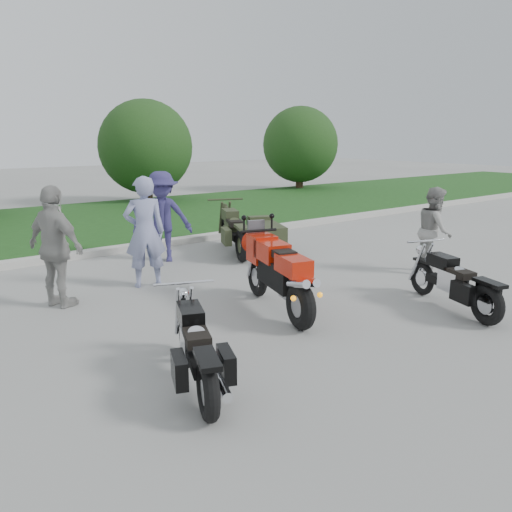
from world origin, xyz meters
TOP-DOWN VIEW (x-y plane):
  - ground at (0.00, 0.00)m, footprint 80.00×80.00m
  - curb at (0.00, 6.00)m, footprint 60.00×0.30m
  - grass_strip at (0.00, 10.15)m, footprint 60.00×8.00m
  - tree_mid_right at (4.00, 13.50)m, footprint 3.60×3.60m
  - tree_far_right at (12.00, 13.50)m, footprint 3.60×3.60m
  - sportbike_red at (0.18, 0.70)m, footprint 0.82×2.24m
  - cruiser_left at (-1.99, -0.60)m, footprint 0.85×1.97m
  - cruiser_right at (2.43, -0.87)m, footprint 0.77×2.00m
  - cruiser_sidecar at (2.24, 4.12)m, footprint 1.75×2.36m
  - person_stripe at (-0.83, 3.16)m, footprint 0.82×0.65m
  - person_grey at (4.09, 0.69)m, footprint 1.03×1.01m
  - person_denim at (0.24, 4.65)m, footprint 1.42×1.20m
  - person_back at (-2.39, 2.98)m, footprint 0.88×1.21m

SIDE VIEW (x-z plane):
  - ground at x=0.00m, z-range 0.00..0.00m
  - grass_strip at x=0.00m, z-range 0.00..0.14m
  - curb at x=0.00m, z-range 0.00..0.15m
  - cruiser_right at x=2.43m, z-range 0.01..0.80m
  - cruiser_left at x=-1.99m, z-range 0.01..0.80m
  - cruiser_sidecar at x=2.24m, z-range -0.03..0.93m
  - sportbike_red at x=0.18m, z-range 0.09..1.18m
  - person_grey at x=4.09m, z-range 0.00..1.68m
  - person_back at x=-2.39m, z-range 0.00..1.91m
  - person_denim at x=0.24m, z-range 0.00..1.91m
  - person_stripe at x=-0.83m, z-range 0.00..1.96m
  - tree_mid_right at x=4.00m, z-range 0.19..4.19m
  - tree_far_right at x=12.00m, z-range 0.19..4.19m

